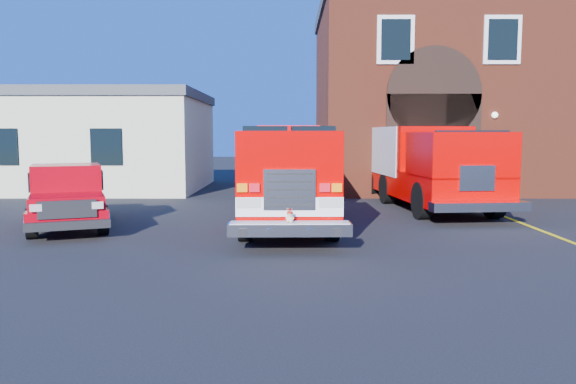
{
  "coord_description": "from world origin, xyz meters",
  "views": [
    {
      "loc": [
        0.04,
        -12.54,
        2.46
      ],
      "look_at": [
        0.0,
        -1.2,
        1.3
      ],
      "focal_mm": 35.0,
      "sensor_mm": 36.0,
      "label": 1
    }
  ],
  "objects_px": {
    "side_building": "(91,140)",
    "secondary_truck": "(426,163)",
    "fire_station": "(482,96)",
    "fire_engine": "(287,173)",
    "pickup_truck": "(67,197)"
  },
  "relations": [
    {
      "from": "fire_engine",
      "to": "pickup_truck",
      "type": "bearing_deg",
      "value": -171.89
    },
    {
      "from": "fire_station",
      "to": "fire_engine",
      "type": "distance_m",
      "value": 14.34
    },
    {
      "from": "fire_engine",
      "to": "pickup_truck",
      "type": "height_order",
      "value": "fire_engine"
    },
    {
      "from": "fire_station",
      "to": "side_building",
      "type": "height_order",
      "value": "fire_station"
    },
    {
      "from": "fire_engine",
      "to": "secondary_truck",
      "type": "xyz_separation_m",
      "value": [
        4.74,
        3.4,
        0.1
      ]
    },
    {
      "from": "side_building",
      "to": "secondary_truck",
      "type": "height_order",
      "value": "side_building"
    },
    {
      "from": "fire_engine",
      "to": "secondary_truck",
      "type": "distance_m",
      "value": 5.84
    },
    {
      "from": "fire_engine",
      "to": "pickup_truck",
      "type": "relative_size",
      "value": 1.6
    },
    {
      "from": "fire_station",
      "to": "secondary_truck",
      "type": "xyz_separation_m",
      "value": [
        -4.3,
        -7.36,
        -2.77
      ]
    },
    {
      "from": "fire_engine",
      "to": "fire_station",
      "type": "bearing_deg",
      "value": 49.99
    },
    {
      "from": "fire_station",
      "to": "fire_engine",
      "type": "bearing_deg",
      "value": -130.01
    },
    {
      "from": "side_building",
      "to": "secondary_truck",
      "type": "bearing_deg",
      "value": -24.95
    },
    {
      "from": "side_building",
      "to": "fire_engine",
      "type": "relative_size",
      "value": 1.17
    },
    {
      "from": "pickup_truck",
      "to": "fire_engine",
      "type": "bearing_deg",
      "value": 8.11
    },
    {
      "from": "side_building",
      "to": "secondary_truck",
      "type": "xyz_separation_m",
      "value": [
        13.69,
        -6.37,
        -0.72
      ]
    }
  ]
}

